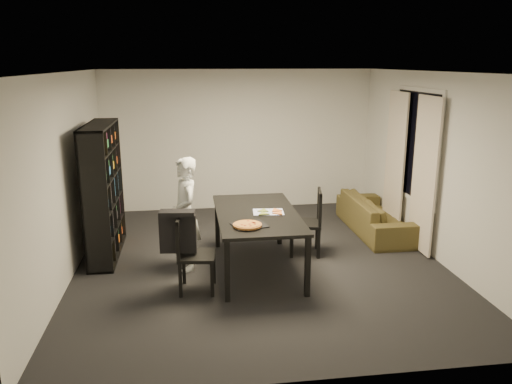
{
  "coord_description": "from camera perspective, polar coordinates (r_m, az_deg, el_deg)",
  "views": [
    {
      "loc": [
        -0.95,
        -6.48,
        2.73
      ],
      "look_at": [
        -0.07,
        -0.14,
        1.05
      ],
      "focal_mm": 35.0,
      "sensor_mm": 36.0,
      "label": 1
    }
  ],
  "objects": [
    {
      "name": "bookshelf",
      "position": [
        7.4,
        -17.04,
        0.12
      ],
      "size": [
        0.35,
        1.5,
        1.9
      ],
      "primitive_type": "cube",
      "color": "black",
      "rests_on": "room"
    },
    {
      "name": "pepperoni_pizza",
      "position": [
        6.03,
        -0.99,
        -3.77
      ],
      "size": [
        0.35,
        0.35,
        0.03
      ],
      "rotation": [
        0.0,
        0.0,
        -0.28
      ],
      "color": "#AC6932",
      "rests_on": "dining_table"
    },
    {
      "name": "person",
      "position": [
        6.7,
        -8.07,
        -2.52
      ],
      "size": [
        0.49,
        0.63,
        1.53
      ],
      "primitive_type": "imported",
      "rotation": [
        0.0,
        0.0,
        -1.33
      ],
      "color": "silver",
      "rests_on": "room"
    },
    {
      "name": "baking_tray",
      "position": [
        6.08,
        -0.76,
        -3.8
      ],
      "size": [
        0.46,
        0.41,
        0.01
      ],
      "primitive_type": "cube",
      "rotation": [
        0.0,
        0.0,
        0.24
      ],
      "color": "black",
      "rests_on": "dining_table"
    },
    {
      "name": "curtain_right",
      "position": [
        8.46,
        15.61,
        3.38
      ],
      "size": [
        0.03,
        0.7,
        2.25
      ],
      "primitive_type": "cube",
      "color": "beige",
      "rests_on": "room"
    },
    {
      "name": "sofa",
      "position": [
        8.45,
        13.51,
        -2.57
      ],
      "size": [
        0.76,
        1.93,
        0.56
      ],
      "primitive_type": "imported",
      "rotation": [
        0.0,
        0.0,
        1.57
      ],
      "color": "#45421B",
      "rests_on": "room"
    },
    {
      "name": "chair_right",
      "position": [
        7.25,
        6.37,
        -2.94
      ],
      "size": [
        0.52,
        0.52,
        0.96
      ],
      "rotation": [
        0.0,
        0.0,
        -1.77
      ],
      "color": "black",
      "rests_on": "room"
    },
    {
      "name": "dining_table",
      "position": [
        6.62,
        0.12,
        -2.94
      ],
      "size": [
        1.06,
        1.91,
        0.8
      ],
      "color": "black",
      "rests_on": "room"
    },
    {
      "name": "curtain_left",
      "position": [
        7.54,
        18.69,
        1.81
      ],
      "size": [
        0.03,
        0.7,
        2.25
      ],
      "primitive_type": "cube",
      "color": "beige",
      "rests_on": "room"
    },
    {
      "name": "chair_left",
      "position": [
        6.11,
        -7.64,
        -6.45
      ],
      "size": [
        0.49,
        0.49,
        0.95
      ],
      "rotation": [
        0.0,
        0.0,
        1.46
      ],
      "color": "black",
      "rests_on": "room"
    },
    {
      "name": "window_pane",
      "position": [
        7.97,
        17.81,
        5.11
      ],
      "size": [
        0.02,
        1.4,
        1.6
      ],
      "primitive_type": "cube",
      "color": "black",
      "rests_on": "room"
    },
    {
      "name": "window_frame",
      "position": [
        7.97,
        17.77,
        5.11
      ],
      "size": [
        0.03,
        1.52,
        1.72
      ],
      "primitive_type": "cube",
      "color": "white",
      "rests_on": "room"
    },
    {
      "name": "room",
      "position": [
        6.71,
        0.41,
        2.38
      ],
      "size": [
        5.01,
        5.51,
        2.61
      ],
      "color": "black",
      "rests_on": "ground"
    },
    {
      "name": "kitchen_towel",
      "position": [
        6.61,
        1.42,
        -2.31
      ],
      "size": [
        0.42,
        0.33,
        0.01
      ],
      "primitive_type": "cube",
      "rotation": [
        0.0,
        0.0,
        -0.09
      ],
      "color": "white",
      "rests_on": "dining_table"
    },
    {
      "name": "draped_jacket",
      "position": [
        6.04,
        -8.93,
        -4.3
      ],
      "size": [
        0.45,
        0.23,
        0.52
      ],
      "rotation": [
        0.0,
        0.0,
        1.46
      ],
      "color": "black",
      "rests_on": "chair_left"
    },
    {
      "name": "pizza_slices",
      "position": [
        6.58,
        1.63,
        -2.28
      ],
      "size": [
        0.4,
        0.35,
        0.01
      ],
      "primitive_type": null,
      "rotation": [
        0.0,
        0.0,
        -0.12
      ],
      "color": "#B69439",
      "rests_on": "dining_table"
    }
  ]
}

